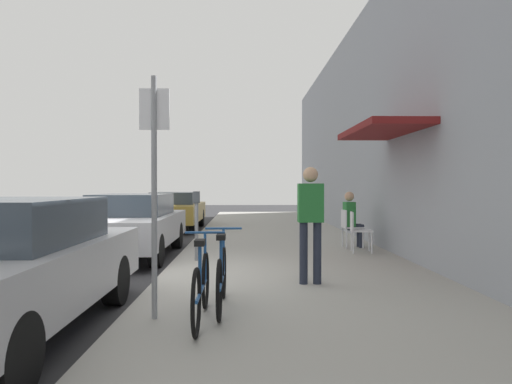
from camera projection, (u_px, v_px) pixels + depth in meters
ground_plane at (161, 281)px, 7.66m from camera, size 60.00×60.00×0.00m
sidewalk_slab at (287, 258)px, 9.71m from camera, size 4.50×32.00×0.12m
building_facade at (403, 110)px, 9.72m from camera, size 1.40×32.00×6.22m
parked_car_0 at (1, 266)px, 4.76m from camera, size 1.80×4.40×1.41m
parked_car_1 at (132, 224)px, 10.28m from camera, size 1.80×4.40×1.36m
parked_car_2 at (175, 210)px, 16.60m from camera, size 1.80×4.40×1.32m
parking_meter at (196, 220)px, 8.97m from camera, size 0.12×0.10×1.32m
street_sign at (154, 177)px, 5.04m from camera, size 0.32×0.06×2.60m
bicycle_0 at (201, 287)px, 4.95m from camera, size 0.46×1.71×0.90m
bicycle_1 at (222, 278)px, 5.47m from camera, size 0.46×1.71×0.90m
cafe_chair_0 at (358, 229)px, 10.08m from camera, size 0.49×0.49×0.87m
cafe_chair_1 at (349, 226)px, 10.90m from camera, size 0.46×0.46×0.87m
seated_patron_1 at (352, 217)px, 10.90m from camera, size 0.44×0.37×1.29m
pedestrian_standing at (310, 215)px, 6.83m from camera, size 0.36×0.22×1.70m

